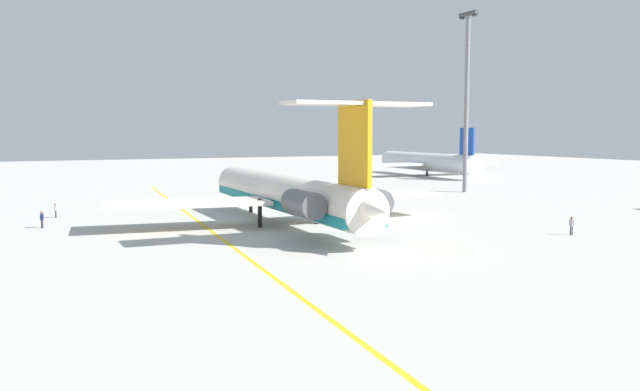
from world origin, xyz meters
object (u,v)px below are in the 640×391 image
object	(u,v)px
main_jetliner	(289,194)
airliner_far_left	(425,162)
ground_crew_near_tail	(56,209)
ground_crew_portside	(42,217)
ground_crew_near_nose	(572,223)
safety_cone_nose	(343,196)
light_mast	(467,95)

from	to	relation	value
main_jetliner	airliner_far_left	world-z (taller)	main_jetliner
ground_crew_near_tail	ground_crew_portside	distance (m)	7.93
ground_crew_near_nose	safety_cone_nose	world-z (taller)	ground_crew_near_nose
main_jetliner	ground_crew_near_tail	bearing A→B (deg)	52.69
ground_crew_portside	light_mast	xyz separation A→B (m)	(-13.74, 61.66, 13.98)
airliner_far_left	safety_cone_nose	world-z (taller)	airliner_far_left
ground_crew_portside	main_jetliner	bearing A→B (deg)	-149.69
main_jetliner	ground_crew_near_tail	distance (m)	26.54
ground_crew_near_nose	ground_crew_near_tail	bearing A→B (deg)	100.80
ground_crew_portside	safety_cone_nose	size ratio (longest dim) A/B	3.04
safety_cone_nose	ground_crew_portside	bearing A→B (deg)	-71.78
airliner_far_left	ground_crew_portside	distance (m)	92.40
ground_crew_portside	ground_crew_near_nose	bearing A→B (deg)	-158.75
main_jetliner	ground_crew_near_nose	bearing A→B (deg)	-127.28
ground_crew_portside	light_mast	bearing A→B (deg)	-115.87
main_jetliner	ground_crew_portside	xyz separation A→B (m)	(-8.73, -22.43, -2.17)
main_jetliner	ground_crew_near_tail	world-z (taller)	main_jetliner
airliner_far_left	ground_crew_portside	xyz separation A→B (m)	(49.04, -78.29, -1.95)
airliner_far_left	ground_crew_near_nose	world-z (taller)	airliner_far_left
ground_crew_near_nose	light_mast	bearing A→B (deg)	24.22
ground_crew_near_nose	light_mast	world-z (taller)	light_mast
ground_crew_near_nose	ground_crew_portside	xyz separation A→B (m)	(-25.37, -43.38, -0.01)
light_mast	ground_crew_near_nose	bearing A→B (deg)	-25.06
main_jetliner	light_mast	bearing A→B (deg)	-59.01
main_jetliner	airliner_far_left	xyz separation A→B (m)	(-57.77, 55.86, -0.22)
ground_crew_portside	light_mast	distance (m)	64.70
safety_cone_nose	light_mast	xyz separation A→B (m)	(-0.59, 21.70, 14.76)
airliner_far_left	safety_cone_nose	distance (m)	52.58
safety_cone_nose	light_mast	distance (m)	26.25
airliner_far_left	light_mast	size ratio (longest dim) A/B	1.23
safety_cone_nose	ground_crew_near_tail	bearing A→B (deg)	-81.94
ground_crew_near_tail	safety_cone_nose	bearing A→B (deg)	-148.14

